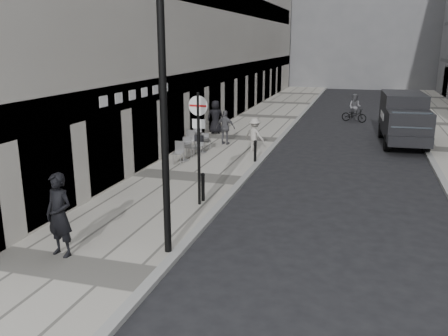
# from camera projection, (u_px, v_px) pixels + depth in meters

# --- Properties ---
(sidewalk) EXTENTS (4.00, 60.00, 0.12)m
(sidewalk) POSITION_uv_depth(u_px,v_px,m) (240.00, 139.00, 24.70)
(sidewalk) COLOR #ACA79B
(sidewalk) RESTS_ON ground
(walking_man) EXTENTS (0.80, 0.61, 1.98)m
(walking_man) POSITION_uv_depth(u_px,v_px,m) (59.00, 215.00, 10.85)
(walking_man) COLOR black
(walking_man) RESTS_ON sidewalk
(sign_post) EXTENTS (0.59, 0.11, 3.42)m
(sign_post) POSITION_uv_depth(u_px,v_px,m) (199.00, 134.00, 14.00)
(sign_post) COLOR black
(sign_post) RESTS_ON sidewalk
(lamppost) EXTENTS (0.29, 0.29, 6.49)m
(lamppost) POSITION_uv_depth(u_px,v_px,m) (163.00, 99.00, 10.36)
(lamppost) COLOR black
(lamppost) RESTS_ON sidewalk
(bollard_near) EXTENTS (0.11, 0.11, 0.84)m
(bollard_near) POSITION_uv_depth(u_px,v_px,m) (255.00, 152.00, 19.66)
(bollard_near) COLOR black
(bollard_near) RESTS_ON sidewalk
(bollard_far) EXTENTS (0.11, 0.11, 0.84)m
(bollard_far) POSITION_uv_depth(u_px,v_px,m) (203.00, 188.00, 14.77)
(bollard_far) COLOR black
(bollard_far) RESTS_ON sidewalk
(panel_van) EXTENTS (2.21, 5.37, 2.48)m
(panel_van) POSITION_uv_depth(u_px,v_px,m) (404.00, 116.00, 23.35)
(panel_van) COLOR black
(panel_van) RESTS_ON ground
(cyclist) EXTENTS (1.74, 1.12, 1.77)m
(cyclist) POSITION_uv_depth(u_px,v_px,m) (354.00, 111.00, 30.15)
(cyclist) COLOR black
(cyclist) RESTS_ON ground
(pedestrian_a) EXTENTS (1.00, 0.50, 1.65)m
(pedestrian_a) POSITION_uv_depth(u_px,v_px,m) (225.00, 128.00, 22.86)
(pedestrian_a) COLOR #545358
(pedestrian_a) RESTS_ON sidewalk
(pedestrian_b) EXTENTS (1.13, 0.92, 1.52)m
(pedestrian_b) POSITION_uv_depth(u_px,v_px,m) (255.00, 135.00, 21.40)
(pedestrian_b) COLOR #ADA8A0
(pedestrian_b) RESTS_ON sidewalk
(pedestrian_c) EXTENTS (1.01, 0.80, 1.80)m
(pedestrian_c) POSITION_uv_depth(u_px,v_px,m) (216.00, 117.00, 25.61)
(pedestrian_c) COLOR black
(pedestrian_c) RESTS_ON sidewalk
(cafe_table_near) EXTENTS (0.71, 1.61, 0.92)m
(cafe_table_near) POSITION_uv_depth(u_px,v_px,m) (184.00, 150.00, 19.78)
(cafe_table_near) COLOR #AEAEB0
(cafe_table_near) RESTS_ON sidewalk
(cafe_table_mid) EXTENTS (0.75, 1.69, 0.96)m
(cafe_table_mid) POSITION_uv_depth(u_px,v_px,m) (194.00, 138.00, 22.03)
(cafe_table_mid) COLOR silver
(cafe_table_mid) RESTS_ON sidewalk
(cafe_table_far) EXTENTS (0.63, 1.41, 0.80)m
(cafe_table_far) POSITION_uv_depth(u_px,v_px,m) (203.00, 143.00, 21.32)
(cafe_table_far) COLOR #A3A3A5
(cafe_table_far) RESTS_ON sidewalk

